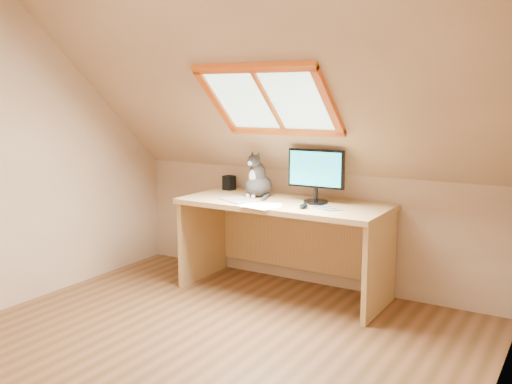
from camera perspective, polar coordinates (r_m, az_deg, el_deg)
The scene contains 10 objects.
ground at distance 3.83m, azimuth -6.77°, elevation -16.06°, with size 3.50×3.50×0.00m, color brown.
room_shell at distance 3.39m, azimuth -8.21°, elevation 5.70°, with size 3.52×3.52×2.41m.
desk at distance 4.83m, azimuth 3.20°, elevation -3.54°, with size 1.73×0.76×0.79m.
monitor at distance 4.62m, azimuth 6.02°, elevation 1.97°, with size 0.48×0.20×0.44m.
cat at distance 4.92m, azimuth 0.18°, elevation 1.19°, with size 0.26×0.30×0.40m.
desk_speaker at distance 5.28m, azimuth -2.71°, elevation 0.93°, with size 0.09×0.09×0.13m, color black.
graphics_tablet at distance 4.74m, azimuth -1.70°, elevation -0.82°, with size 0.29×0.21×0.01m, color #B2B2B7.
mouse at distance 4.44m, azimuth 4.79°, elevation -1.42°, with size 0.06×0.11×0.03m, color black.
papers at distance 4.51m, azimuth 0.96°, elevation -1.39°, with size 0.35×0.30×0.01m.
cables at distance 4.47m, azimuth 5.93°, elevation -1.53°, with size 0.51×0.26×0.01m.
Camera 1 is at (2.14, -2.71, 1.66)m, focal length 40.00 mm.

